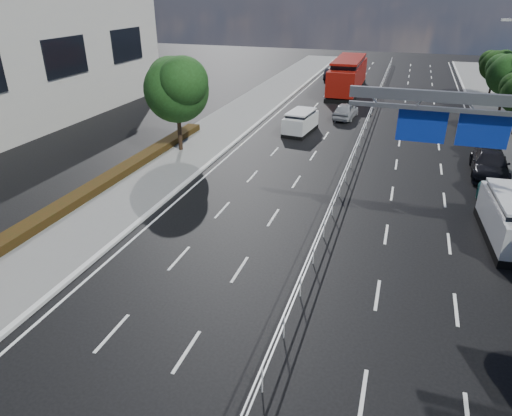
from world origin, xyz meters
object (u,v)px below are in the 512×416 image
(red_bus, at_px, (348,75))
(near_car_dark, at_px, (331,74))
(near_car_silver, at_px, (346,111))
(parked_car_teal, at_px, (504,203))
(overhead_gantry, at_px, (505,126))
(white_minivan, at_px, (300,122))
(parked_car_dark, at_px, (490,163))

(red_bus, bearing_deg, near_car_dark, 112.30)
(near_car_silver, height_order, near_car_dark, near_car_silver)
(red_bus, bearing_deg, parked_car_teal, -67.36)
(near_car_silver, bearing_deg, near_car_dark, -71.30)
(overhead_gantry, height_order, white_minivan, overhead_gantry)
(overhead_gantry, distance_m, parked_car_dark, 11.05)
(white_minivan, xyz_separation_m, parked_car_teal, (13.25, -11.21, -0.20))
(parked_car_teal, bearing_deg, red_bus, 115.16)
(red_bus, distance_m, parked_car_teal, 30.78)
(near_car_dark, distance_m, parked_car_dark, 33.06)
(overhead_gantry, xyz_separation_m, red_bus, (-10.38, 32.25, -3.69))
(parked_car_dark, bearing_deg, white_minivan, 160.89)
(overhead_gantry, xyz_separation_m, parked_car_dark, (1.56, 9.80, -4.86))
(overhead_gantry, relative_size, parked_car_dark, 1.98)
(red_bus, bearing_deg, parked_car_dark, -62.20)
(near_car_dark, bearing_deg, parked_car_teal, 111.15)
(overhead_gantry, relative_size, near_car_dark, 2.43)
(white_minivan, relative_size, parked_car_teal, 0.87)
(overhead_gantry, bearing_deg, red_bus, 107.84)
(red_bus, bearing_deg, near_car_silver, -82.74)
(overhead_gantry, distance_m, red_bus, 34.08)
(white_minivan, relative_size, red_bus, 0.35)
(white_minivan, height_order, red_bus, red_bus)
(near_car_silver, bearing_deg, red_bus, -77.26)
(white_minivan, relative_size, parked_car_dark, 0.82)
(overhead_gantry, xyz_separation_m, white_minivan, (-11.69, 15.12, -4.73))
(overhead_gantry, xyz_separation_m, near_car_silver, (-8.86, 20.70, -4.90))
(red_bus, xyz_separation_m, parked_car_teal, (11.94, -28.34, -1.24))
(overhead_gantry, relative_size, near_car_silver, 2.46)
(near_car_dark, height_order, parked_car_dark, parked_car_dark)
(near_car_dark, bearing_deg, overhead_gantry, 107.07)
(parked_car_dark, bearing_deg, overhead_gantry, -96.28)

